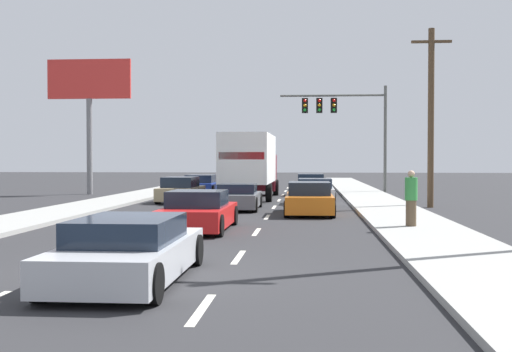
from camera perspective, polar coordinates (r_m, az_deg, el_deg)
ground_plane at (r=37.22m, az=-0.36°, el=-1.89°), size 140.00×140.00×0.00m
sidewalk_right at (r=32.26m, az=10.70°, el=-2.31°), size 2.79×80.00×0.14m
sidewalk_left at (r=33.57m, az=-12.50°, el=-2.17°), size 2.79×80.00×0.14m
lane_markings at (r=34.42m, az=-0.77°, el=-2.16°), size 3.54×62.00×0.01m
car_blue at (r=40.02m, az=-4.86°, el=-0.83°), size 2.01×4.14×1.23m
car_tan at (r=33.00m, az=-6.69°, el=-1.29°), size 1.95×4.26×1.30m
box_truck at (r=35.42m, az=-0.50°, el=1.23°), size 2.75×9.16×3.53m
car_gray at (r=27.87m, az=-1.62°, el=-1.94°), size 1.92×4.06×1.14m
car_red at (r=19.84m, az=-5.16°, el=-3.24°), size 2.02×4.43×1.24m
car_silver at (r=11.77m, az=-11.23°, el=-6.55°), size 2.00×4.70×1.16m
car_black at (r=39.30m, az=4.88°, el=-0.83°), size 1.88×4.19×1.32m
car_white at (r=31.90m, az=5.27°, el=-1.42°), size 1.95×4.28×1.25m
car_orange at (r=25.69m, az=4.76°, el=-2.09°), size 1.96×4.64×1.30m
traffic_signal_mast at (r=42.25m, az=7.24°, el=5.61°), size 6.92×0.69×6.97m
utility_pole_mid at (r=30.22m, az=15.30°, el=5.24°), size 1.80×0.28×8.12m
roadside_billboard at (r=41.72m, az=-14.62°, el=7.03°), size 5.30×0.36×8.46m
pedestrian_near_corner at (r=20.24m, az=13.64°, el=-1.95°), size 0.38×0.38×1.71m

